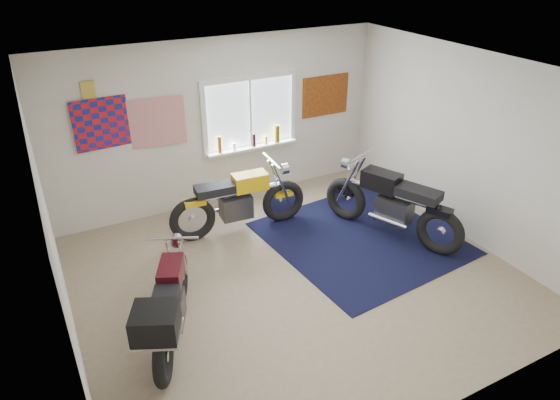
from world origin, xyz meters
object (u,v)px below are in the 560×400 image
yellow_triumph (238,202)px  black_chrome_bike (392,205)px  navy_rug (360,238)px  maroon_tourer (168,307)px

yellow_triumph → black_chrome_bike: black_chrome_bike is taller
yellow_triumph → black_chrome_bike: 2.27m
navy_rug → maroon_tourer: bearing=-165.5°
maroon_tourer → black_chrome_bike: bearing=-54.2°
yellow_triumph → maroon_tourer: (-1.63, -1.89, 0.04)m
navy_rug → yellow_triumph: size_ratio=1.21×
navy_rug → black_chrome_bike: (0.44, -0.11, 0.50)m
black_chrome_bike → navy_rug: bearing=53.2°
yellow_triumph → black_chrome_bike: bearing=-27.3°
yellow_triumph → maroon_tourer: size_ratio=1.15×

